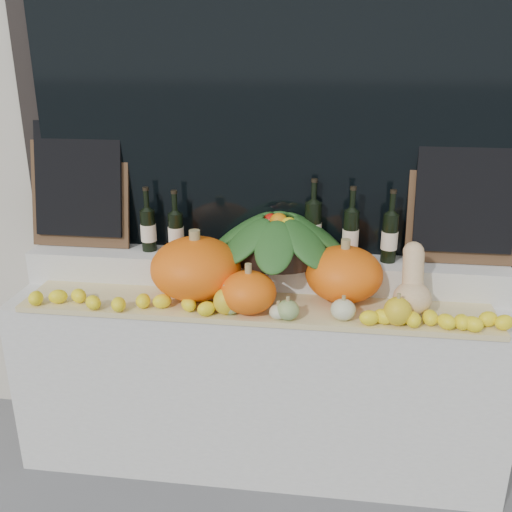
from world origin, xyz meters
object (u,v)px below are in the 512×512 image
pumpkin_left (196,268)px  butternut_squash (412,287)px  pumpkin_right (344,274)px  wine_bottle_tall (313,228)px  produce_bowl (279,236)px

pumpkin_left → butternut_squash: (0.96, -0.04, -0.02)m
pumpkin_right → wine_bottle_tall: 0.29m
wine_bottle_tall → butternut_squash: bearing=-34.1°
pumpkin_left → pumpkin_right: 0.67m
wine_bottle_tall → pumpkin_right: bearing=-52.6°
pumpkin_right → wine_bottle_tall: wine_bottle_tall is taller
butternut_squash → produce_bowl: produce_bowl is taller
pumpkin_right → pumpkin_left: bearing=-175.1°
pumpkin_left → produce_bowl: produce_bowl is taller
butternut_squash → pumpkin_left: bearing=177.5°
pumpkin_right → butternut_squash: butternut_squash is taller
pumpkin_left → pumpkin_right: pumpkin_left is taller
pumpkin_left → produce_bowl: size_ratio=0.61×
butternut_squash → produce_bowl: 0.66m
butternut_squash → produce_bowl: bearing=157.9°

